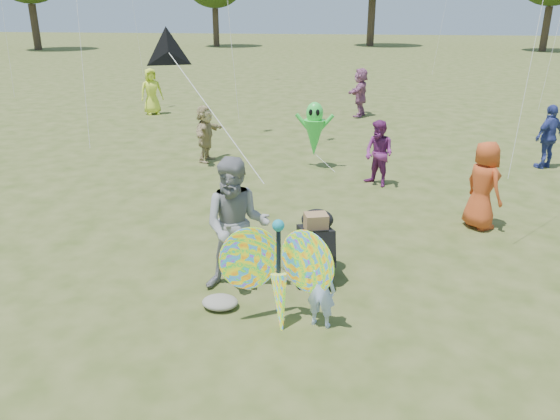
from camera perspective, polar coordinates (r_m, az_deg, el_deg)
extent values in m
plane|color=#51592B|center=(7.54, -0.07, -11.95)|extent=(160.00, 160.00, 0.00)
imported|color=#B3CAFE|center=(7.30, 4.32, -8.33)|extent=(0.44, 0.34, 1.07)
imported|color=gray|center=(8.03, -4.56, -1.64)|extent=(1.08, 0.89, 2.06)
ellipsoid|color=gray|center=(7.95, -6.29, -9.56)|extent=(0.52, 0.43, 0.17)
imported|color=#BC461E|center=(11.07, 20.47, 2.43)|extent=(0.89, 0.99, 1.71)
imported|color=#323E8A|center=(16.02, 26.28, 6.89)|extent=(1.03, 0.92, 1.68)
imported|color=tan|center=(15.19, -7.79, 7.93)|extent=(0.66, 1.49, 1.56)
imported|color=#73266A|center=(13.13, 10.29, 5.82)|extent=(0.96, 0.95, 1.57)
imported|color=#DAF038|center=(22.47, -13.28, 11.96)|extent=(1.04, 0.95, 1.78)
imported|color=#A15C88|center=(21.73, 8.40, 12.07)|extent=(0.97, 1.79, 1.84)
cube|color=black|center=(8.55, 3.75, -3.69)|extent=(0.69, 0.96, 0.71)
cube|color=black|center=(8.69, 3.70, -5.67)|extent=(0.59, 0.77, 0.10)
ellipsoid|color=black|center=(8.65, 3.93, -1.02)|extent=(0.51, 0.45, 0.33)
cylinder|color=black|center=(8.43, 1.86, -7.05)|extent=(0.13, 0.30, 0.30)
cylinder|color=black|center=(8.40, 5.14, -7.24)|extent=(0.13, 0.30, 0.30)
cylinder|color=black|center=(9.14, 3.90, -5.05)|extent=(0.11, 0.23, 0.22)
cylinder|color=black|center=(7.94, 3.55, -2.27)|extent=(0.43, 0.16, 0.03)
cube|color=#9D764C|center=(8.34, 3.79, -1.26)|extent=(0.41, 0.37, 0.26)
ellipsoid|color=red|center=(7.26, -3.16, -5.12)|extent=(0.98, 0.71, 1.24)
ellipsoid|color=red|center=(7.17, 2.85, -5.49)|extent=(0.98, 0.71, 1.24)
cylinder|color=black|center=(7.24, -0.15, -5.60)|extent=(0.06, 0.06, 1.00)
cone|color=red|center=(7.36, 0.05, -10.12)|extent=(0.36, 0.49, 0.93)
sphere|color=teal|center=(7.00, -0.18, -1.63)|extent=(0.16, 0.16, 0.16)
cone|color=black|center=(9.36, -11.59, 15.88)|extent=(0.89, 0.62, 0.81)
cylinder|color=silver|center=(8.51, -6.98, 9.93)|extent=(1.82, 1.48, 1.71)
cone|color=#35E348|center=(14.46, 3.59, 7.54)|extent=(0.56, 0.56, 0.95)
ellipsoid|color=#35E348|center=(14.33, 3.64, 10.07)|extent=(0.44, 0.39, 0.57)
ellipsoid|color=black|center=(14.15, 3.22, 10.15)|extent=(0.10, 0.05, 0.17)
ellipsoid|color=black|center=(14.14, 3.96, 10.12)|extent=(0.10, 0.05, 0.17)
cylinder|color=#35E348|center=(14.40, 2.42, 9.13)|extent=(0.43, 0.10, 0.49)
cylinder|color=#35E348|center=(14.36, 4.83, 9.04)|extent=(0.43, 0.10, 0.49)
cylinder|color=silver|center=(14.40, 4.66, 4.98)|extent=(0.61, 0.41, 0.41)
cylinder|color=#3A2D21|center=(59.91, -24.21, 17.03)|extent=(0.70, 0.70, 4.20)
cylinder|color=#3A2D21|center=(60.21, -6.71, 18.40)|extent=(0.63, 0.63, 3.78)
cylinder|color=#3A2D21|center=(61.33, 9.50, 18.70)|extent=(0.77, 0.77, 4.62)
cylinder|color=#3A2D21|center=(58.87, 26.01, 16.63)|extent=(0.66, 0.67, 3.99)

